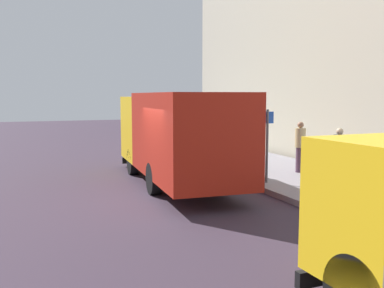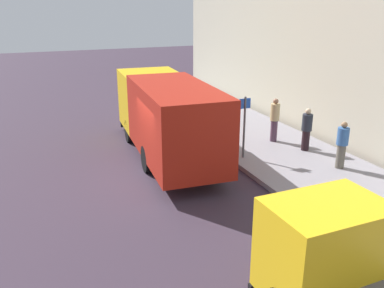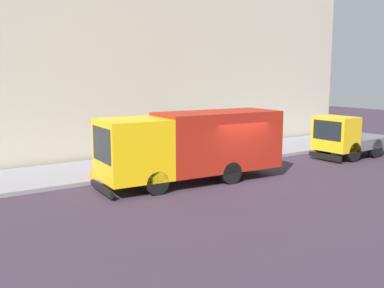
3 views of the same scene
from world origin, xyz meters
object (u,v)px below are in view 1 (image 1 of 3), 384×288
Objects in this scene: large_utility_truck at (176,133)px; traffic_cone_orange at (204,153)px; pedestrian_standing at (339,152)px; pedestrian_walking at (300,146)px; street_sign_post at (267,139)px.

traffic_cone_orange is (2.44, 3.41, -1.19)m from large_utility_truck.
pedestrian_standing is (4.98, -1.78, -0.62)m from large_utility_truck.
large_utility_truck is 4.54× the size of pedestrian_walking.
street_sign_post is at bearing -29.33° from large_utility_truck.
pedestrian_walking reaches higher than pedestrian_standing.
large_utility_truck reaches higher than pedestrian_standing.
pedestrian_standing is at bearing -63.83° from traffic_cone_orange.
large_utility_truck is 13.79× the size of traffic_cone_orange.
large_utility_truck reaches higher than pedestrian_walking.
street_sign_post reaches higher than pedestrian_standing.
traffic_cone_orange is (-2.02, 3.79, -0.64)m from pedestrian_walking.
large_utility_truck is 4.51m from pedestrian_walking.
large_utility_truck is at bearing -125.58° from traffic_cone_orange.
street_sign_post reaches higher than pedestrian_walking.
pedestrian_walking is at bearing -1.20° from large_utility_truck.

